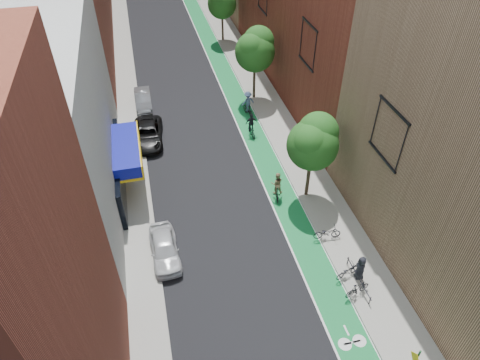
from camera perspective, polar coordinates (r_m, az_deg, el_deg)
ground at (r=23.32m, az=4.17°, el=-20.78°), size 160.00×160.00×0.00m
bike_lane at (r=42.57m, az=-1.00°, el=11.89°), size 2.00×68.00×0.01m
sidewalk_left at (r=41.77m, az=-14.70°, el=10.03°), size 2.00×68.00×0.15m
sidewalk_right at (r=43.08m, az=2.32°, el=12.35°), size 3.00×68.00×0.15m
building_left_white at (r=29.18m, az=-25.41°, el=6.73°), size 8.00×20.00×12.00m
tree_near at (r=27.64m, az=9.79°, el=5.12°), size 3.40×3.36×6.42m
tree_mid at (r=39.06m, az=2.06°, el=17.10°), size 3.55×3.53×6.74m
tree_far at (r=51.95m, az=-2.38°, el=22.68°), size 3.30×3.25×6.21m
parked_car_white at (r=26.27m, az=-10.04°, el=-8.98°), size 1.78×4.12×1.38m
parked_car_black at (r=35.72m, az=-12.17°, el=6.02°), size 2.73×5.16×1.38m
parked_car_silver at (r=40.65m, az=-12.80°, el=10.44°), size 1.45×4.07×1.34m
cyclist_lane_near at (r=29.57m, az=4.92°, el=-0.99°), size 0.94×1.77×2.08m
cyclist_lane_mid at (r=35.62m, az=1.54°, el=6.99°), size 0.97×1.78×1.99m
cyclist_lane_far at (r=38.23m, az=1.07°, el=10.04°), size 1.35×1.84×2.23m
parked_bike_near at (r=25.74m, az=14.13°, el=-11.70°), size 1.66×0.96×0.82m
parked_bike_mid at (r=25.06m, az=15.40°, el=-13.80°), size 1.65×0.80×0.95m
parked_bike_far at (r=27.38m, az=11.55°, el=-6.90°), size 1.79×0.80×0.91m
pedestrian at (r=25.55m, az=15.79°, el=-11.19°), size 0.54×0.81×1.64m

